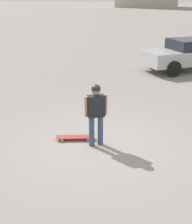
% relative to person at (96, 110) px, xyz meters
% --- Properties ---
extents(ground_plane, '(220.00, 220.00, 0.00)m').
position_rel_person_xyz_m(ground_plane, '(0.00, 0.00, -0.93)').
color(ground_plane, gray).
extents(person, '(0.39, 0.48, 1.57)m').
position_rel_person_xyz_m(person, '(0.00, 0.00, 0.00)').
color(person, '#38476B').
rests_on(person, ground_plane).
extents(skateboard, '(0.52, 1.00, 0.09)m').
position_rel_person_xyz_m(skateboard, '(-0.13, -0.60, -0.86)').
color(skateboard, '#A5332D').
rests_on(skateboard, ground_plane).
extents(car_parked_near, '(4.10, 4.65, 1.48)m').
position_rel_person_xyz_m(car_parked_near, '(-8.92, 2.12, -0.15)').
color(car_parked_near, '#ADB2B7').
rests_on(car_parked_near, ground_plane).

